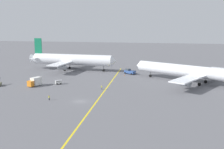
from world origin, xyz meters
The scene contains 10 objects.
ground_plane centered at (0.00, 0.00, 0.00)m, with size 600.00×600.00×0.00m, color slate.
taxiway_stripe centered at (4.58, 10.00, 0.00)m, with size 0.50×120.00×0.01m, color yellow.
airliner_at_gate_left centered at (-24.78, 58.25, 5.78)m, with size 50.56×38.32×17.32m.
airliner_being_pushed centered at (39.01, 36.49, 4.92)m, with size 55.08×42.71×15.30m.
pushback_tug centered at (8.25, 53.10, 1.24)m, with size 8.40×6.14×2.94m.
gse_baggage_cart_trailing centered at (-17.47, 22.78, 0.86)m, with size 3.14×2.87×1.71m.
gse_catering_truck_tall centered at (-25.57, 17.62, 1.76)m, with size 4.30×6.31×3.50m.
ground_crew_wing_walker_right centered at (-10.72, -0.61, 0.84)m, with size 0.48×0.36×1.61m.
ground_crew_ramp_agent_by_cones centered at (2.70, 17.36, 0.88)m, with size 0.36×0.36×1.69m.
traffic_cone_nose_right centered at (6.44, 47.91, 0.28)m, with size 0.44×0.44×0.60m.
Camera 1 is at (27.89, -80.35, 24.50)m, focal length 43.03 mm.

